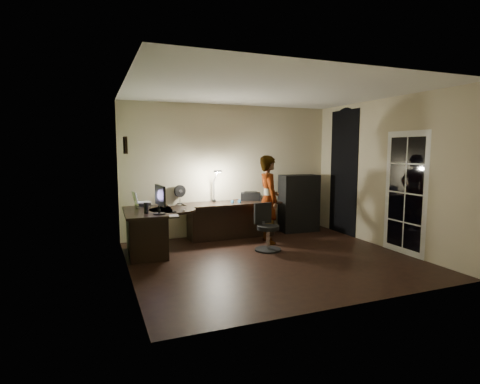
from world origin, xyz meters
name	(u,v)px	position (x,y,z in m)	size (l,w,h in m)	color
floor	(272,259)	(0.00, 0.00, -0.01)	(4.50, 4.00, 0.01)	black
ceiling	(274,90)	(0.00, 0.00, 2.71)	(4.50, 4.00, 0.01)	silver
wall_back	(230,170)	(0.00, 2.00, 1.35)	(4.50, 0.01, 2.70)	#BEB18E
wall_front	(354,189)	(0.00, -2.00, 1.35)	(4.50, 0.01, 2.70)	#BEB18E
wall_left	(127,181)	(-2.25, 0.00, 1.35)	(0.01, 4.00, 2.70)	#BEB18E
wall_right	(384,174)	(2.25, 0.00, 1.35)	(0.01, 4.00, 2.70)	#BEB18E
green_wall_overlay	(128,181)	(-2.24, 0.00, 1.35)	(0.00, 4.00, 2.70)	#495F2A
arched_doorway	(343,173)	(2.24, 1.15, 1.30)	(0.01, 0.90, 2.60)	black
french_door	(405,193)	(2.24, -0.55, 1.05)	(0.02, 0.92, 2.10)	white
framed_picture	(125,145)	(-2.22, 0.45, 1.85)	(0.04, 0.30, 0.25)	black
desk_left	(149,232)	(-1.83, 1.03, 0.38)	(0.81, 1.31, 0.76)	black
desk_right	(232,220)	(-0.09, 1.63, 0.36)	(1.94, 0.68, 0.73)	black
cabinet	(299,203)	(1.48, 1.67, 0.62)	(0.82, 0.41, 1.24)	black
laptop_stand	(143,205)	(-1.88, 1.37, 0.81)	(0.22, 0.19, 0.09)	silver
laptop	(143,197)	(-1.88, 1.37, 0.95)	(0.28, 0.27, 0.20)	silver
monitor	(159,204)	(-1.72, 0.61, 0.93)	(0.10, 0.51, 0.34)	black
mouse	(184,210)	(-1.28, 0.77, 0.77)	(0.05, 0.08, 0.03)	silver
phone	(174,211)	(-1.44, 0.77, 0.76)	(0.06, 0.12, 0.01)	black
pen	(173,213)	(-1.50, 0.63, 0.76)	(0.01, 0.13, 0.01)	black
speaker	(146,208)	(-1.91, 0.73, 0.85)	(0.07, 0.07, 0.18)	black
notepad	(174,216)	(-1.54, 0.33, 0.76)	(0.14, 0.20, 0.01)	silver
desk_fan	(180,194)	(-1.09, 1.92, 0.90)	(0.24, 0.13, 0.37)	black
headphones	(236,201)	(-0.05, 1.52, 0.76)	(0.19, 0.08, 0.09)	#225E92
printer	(251,196)	(0.39, 1.80, 0.81)	(0.41, 0.32, 0.18)	black
desk_lamp	(214,185)	(-0.41, 1.83, 1.07)	(0.17, 0.33, 0.72)	black
office_chair	(268,227)	(0.16, 0.48, 0.42)	(0.47, 0.47, 0.83)	black
person	(269,199)	(0.42, 1.00, 0.84)	(0.60, 0.40, 1.68)	#D8A88C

